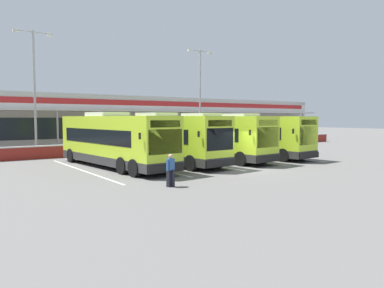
% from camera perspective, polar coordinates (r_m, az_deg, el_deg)
% --- Properties ---
extents(ground_plane, '(200.00, 200.00, 0.00)m').
position_cam_1_polar(ground_plane, '(24.03, 7.58, -4.05)').
color(ground_plane, '#605E5B').
extents(terminal_building, '(70.00, 13.00, 6.00)m').
position_cam_1_polar(terminal_building, '(47.18, -15.30, 3.48)').
color(terminal_building, silver).
rests_on(terminal_building, ground).
extents(red_barrier_wall, '(60.00, 0.40, 1.10)m').
position_cam_1_polar(red_barrier_wall, '(35.90, -8.39, -0.49)').
color(red_barrier_wall, maroon).
rests_on(red_barrier_wall, ground).
extents(coach_bus_leftmost, '(3.72, 12.31, 3.78)m').
position_cam_1_polar(coach_bus_leftmost, '(25.72, -12.01, 0.43)').
color(coach_bus_leftmost, '#B7DB2D').
rests_on(coach_bus_leftmost, ground).
extents(coach_bus_left_centre, '(3.72, 12.31, 3.78)m').
position_cam_1_polar(coach_bus_left_centre, '(27.60, -4.40, 0.75)').
color(coach_bus_left_centre, '#B7DB2D').
rests_on(coach_bus_left_centre, ground).
extents(coach_bus_centre, '(3.72, 12.31, 3.78)m').
position_cam_1_polar(coach_bus_centre, '(29.96, 2.62, 1.01)').
color(coach_bus_centre, '#B7DB2D').
rests_on(coach_bus_centre, ground).
extents(coach_bus_right_centre, '(3.72, 12.31, 3.78)m').
position_cam_1_polar(coach_bus_right_centre, '(32.76, 8.70, 1.23)').
color(coach_bus_right_centre, '#B7DB2D').
rests_on(coach_bus_right_centre, ground).
extents(bay_stripe_far_west, '(0.14, 13.00, 0.01)m').
position_cam_1_polar(bay_stripe_far_west, '(24.90, -16.75, -3.90)').
color(bay_stripe_far_west, silver).
rests_on(bay_stripe_far_west, ground).
extents(bay_stripe_west, '(0.14, 13.00, 0.01)m').
position_cam_1_polar(bay_stripe_west, '(26.52, -8.11, -3.28)').
color(bay_stripe_west, silver).
rests_on(bay_stripe_west, ground).
extents(bay_stripe_mid_west, '(0.14, 13.00, 0.01)m').
position_cam_1_polar(bay_stripe_mid_west, '(28.68, -0.63, -2.69)').
color(bay_stripe_mid_west, silver).
rests_on(bay_stripe_mid_west, ground).
extents(bay_stripe_centre, '(0.14, 13.00, 0.01)m').
position_cam_1_polar(bay_stripe_centre, '(31.25, 5.71, -2.15)').
color(bay_stripe_centre, silver).
rests_on(bay_stripe_centre, ground).
extents(bay_stripe_mid_east, '(0.14, 13.00, 0.01)m').
position_cam_1_polar(bay_stripe_mid_east, '(34.14, 11.03, -1.68)').
color(bay_stripe_mid_east, silver).
rests_on(bay_stripe_mid_east, ground).
extents(pedestrian_near_bin, '(0.53, 0.32, 1.62)m').
position_cam_1_polar(pedestrian_near_bin, '(18.05, -3.35, -3.92)').
color(pedestrian_near_bin, black).
rests_on(pedestrian_near_bin, ground).
extents(lamp_post_west, '(3.24, 0.28, 11.00)m').
position_cam_1_polar(lamp_post_west, '(35.43, -23.23, 8.45)').
color(lamp_post_west, '#9E9EA3').
rests_on(lamp_post_west, ground).
extents(lamp_post_centre, '(3.24, 0.28, 11.00)m').
position_cam_1_polar(lamp_post_centre, '(41.74, 1.25, 8.06)').
color(lamp_post_centre, '#9E9EA3').
rests_on(lamp_post_centre, ground).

